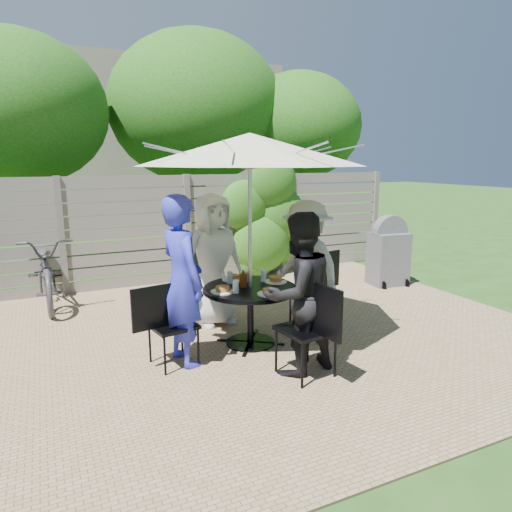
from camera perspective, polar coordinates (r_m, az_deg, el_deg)
name	(u,v)px	position (r m, az deg, el deg)	size (l,w,h in m)	color
backyard_envelope	(120,142)	(14.98, -16.62, 13.46)	(60.00, 60.00, 5.00)	#224816
patio_table	(250,305)	(5.18, -0.72, -6.10)	(1.22, 1.22, 0.69)	black
umbrella	(250,150)	(4.93, -0.78, 13.16)	(2.82, 2.82, 2.36)	silver
chair_back	(209,301)	(6.03, -5.92, -5.66)	(0.48, 0.67, 0.89)	black
person_back	(213,260)	(5.76, -5.39, -0.53)	(0.83, 0.54, 1.69)	silver
chair_left	(172,342)	(4.81, -10.41, -10.48)	(0.67, 0.50, 0.88)	black
person_left	(182,281)	(4.67, -9.19, -3.16)	(0.64, 0.42, 1.76)	#2B2FBB
chair_front	(307,348)	(4.53, 6.34, -11.40)	(0.54, 0.74, 0.98)	black
person_front	(298,294)	(4.45, 5.33, -4.81)	(0.78, 0.61, 1.61)	black
chair_right	(314,306)	(5.81, 7.21, -6.18)	(0.72, 0.55, 0.95)	black
person_right	(306,267)	(5.58, 6.32, -1.34)	(1.05, 0.60, 1.62)	#989995
plate_back	(233,278)	(5.40, -2.89, -2.78)	(0.26, 0.26, 0.06)	white
plate_left	(223,290)	(4.93, -4.20, -4.26)	(0.26, 0.26, 0.06)	white
plate_front	(269,292)	(4.83, 1.69, -4.56)	(0.26, 0.26, 0.06)	white
plate_right	(276,280)	(5.32, 2.48, -3.02)	(0.26, 0.26, 0.06)	white
glass_back	(230,277)	(5.26, -3.28, -2.69)	(0.07, 0.07, 0.14)	silver
glass_left	(236,287)	(4.88, -2.56, -3.85)	(0.07, 0.07, 0.14)	silver
glass_right	(263,276)	(5.33, 0.94, -2.47)	(0.07, 0.07, 0.14)	silver
syrup_jug	(243,280)	(5.11, -1.60, -3.00)	(0.09, 0.09, 0.16)	#59280C
coffee_cup	(247,276)	(5.33, -1.18, -2.57)	(0.08, 0.08, 0.12)	#C6B293
bicycle	(47,270)	(7.27, -24.68, -1.58)	(0.69, 1.99, 1.04)	#333338
bbq_grill	(388,254)	(7.94, 16.21, 0.26)	(0.63, 0.51, 1.19)	#5D5E62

